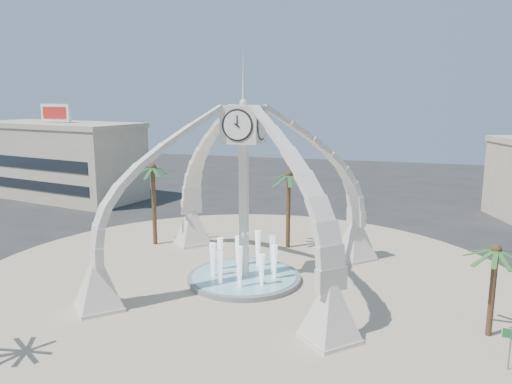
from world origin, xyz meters
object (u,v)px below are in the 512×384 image
(fountain, at_px, (244,277))
(street_sign, at_px, (511,339))
(palm_north, at_px, (289,176))
(palm_east, at_px, (496,251))
(palm_west, at_px, (153,168))
(clock_tower, at_px, (244,191))

(fountain, bearing_deg, street_sign, -25.92)
(fountain, height_order, palm_north, palm_north)
(palm_east, relative_size, palm_north, 0.78)
(palm_west, xyz_separation_m, street_sign, (25.88, -13.79, -5.17))
(street_sign, bearing_deg, palm_north, 139.60)
(palm_east, height_order, palm_north, palm_north)
(fountain, distance_m, palm_east, 16.50)
(palm_east, bearing_deg, fountain, 165.11)
(clock_tower, bearing_deg, palm_west, 148.83)
(fountain, height_order, palm_west, palm_west)
(palm_north, bearing_deg, fountain, -98.09)
(clock_tower, height_order, palm_west, clock_tower)
(palm_north, bearing_deg, street_sign, -48.19)
(street_sign, bearing_deg, palm_east, 103.46)
(palm_east, bearing_deg, palm_west, 158.13)
(clock_tower, height_order, fountain, clock_tower)
(clock_tower, xyz_separation_m, palm_east, (15.32, -4.07, -1.62))
(clock_tower, height_order, palm_north, clock_tower)
(palm_north, xyz_separation_m, street_sign, (14.46, -16.17, -4.68))
(fountain, height_order, palm_east, palm_east)
(clock_tower, distance_m, palm_east, 15.94)
(palm_east, bearing_deg, street_sign, -84.33)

